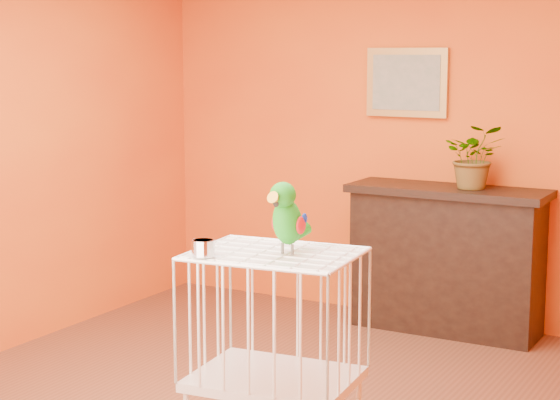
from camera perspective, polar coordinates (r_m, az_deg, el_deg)
The scene contains 7 objects.
room_shell at distance 4.93m, azimuth -1.85°, elevation 4.50°, with size 4.50×4.50×4.50m.
console_cabinet at distance 6.73m, azimuth 10.08°, elevation -3.57°, with size 1.40×0.50×1.04m.
potted_plant at distance 6.56m, azimuth 11.78°, elevation 2.17°, with size 0.40×0.45×0.35m, color #26722D.
framed_picture at distance 6.91m, azimuth 7.73°, elevation 7.11°, with size 0.62×0.04×0.50m.
birdcage at distance 4.27m, azimuth -0.33°, elevation -10.15°, with size 0.76×0.62×1.10m.
feed_cup at distance 4.05m, azimuth -4.70°, elevation -2.93°, with size 0.10×0.10×0.07m, color silver.
parrot at distance 4.08m, azimuth 0.44°, elevation -1.02°, with size 0.16×0.29×0.32m.
Camera 1 is at (2.54, -4.21, 1.98)m, focal length 60.00 mm.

